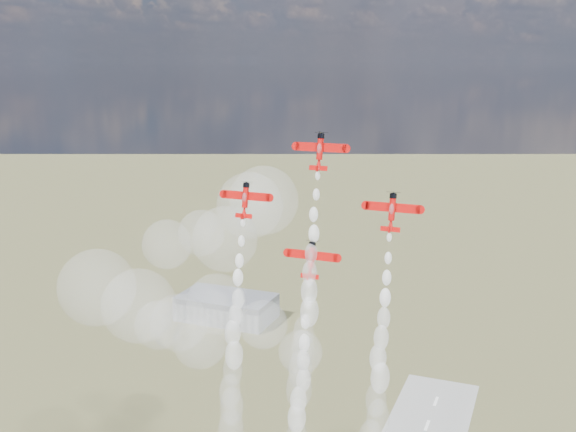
{
  "coord_description": "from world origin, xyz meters",
  "views": [
    {
      "loc": [
        35.74,
        -124.62,
        135.4
      ],
      "look_at": [
        -13.89,
        1.05,
        104.17
      ],
      "focal_mm": 42.0,
      "sensor_mm": 36.0,
      "label": 1
    }
  ],
  "objects_px": {
    "plane_right": "(392,211)",
    "hangar": "(227,307)",
    "plane_left": "(245,199)",
    "plane_slot": "(311,259)",
    "plane_lead": "(320,151)"
  },
  "relations": [
    {
      "from": "plane_left",
      "to": "plane_right",
      "type": "bearing_deg",
      "value": 0.0
    },
    {
      "from": "plane_left",
      "to": "plane_slot",
      "type": "relative_size",
      "value": 1.0
    },
    {
      "from": "plane_left",
      "to": "plane_right",
      "type": "relative_size",
      "value": 1.0
    },
    {
      "from": "plane_left",
      "to": "plane_right",
      "type": "distance_m",
      "value": 31.34
    },
    {
      "from": "plane_right",
      "to": "plane_left",
      "type": "bearing_deg",
      "value": 180.0
    },
    {
      "from": "hangar",
      "to": "plane_left",
      "type": "bearing_deg",
      "value": -61.69
    },
    {
      "from": "plane_lead",
      "to": "plane_left",
      "type": "distance_m",
      "value": 19.13
    },
    {
      "from": "plane_left",
      "to": "hangar",
      "type": "bearing_deg",
      "value": 118.31
    },
    {
      "from": "hangar",
      "to": "plane_left",
      "type": "xyz_separation_m",
      "value": [
        96.43,
        -179.0,
        100.47
      ]
    },
    {
      "from": "plane_right",
      "to": "hangar",
      "type": "bearing_deg",
      "value": 125.52
    },
    {
      "from": "plane_left",
      "to": "plane_slot",
      "type": "bearing_deg",
      "value": -8.51
    },
    {
      "from": "plane_left",
      "to": "plane_slot",
      "type": "height_order",
      "value": "plane_left"
    },
    {
      "from": "hangar",
      "to": "plane_left",
      "type": "relative_size",
      "value": 4.65
    },
    {
      "from": "plane_lead",
      "to": "plane_right",
      "type": "relative_size",
      "value": 1.0
    },
    {
      "from": "hangar",
      "to": "plane_lead",
      "type": "bearing_deg",
      "value": -57.6
    }
  ]
}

